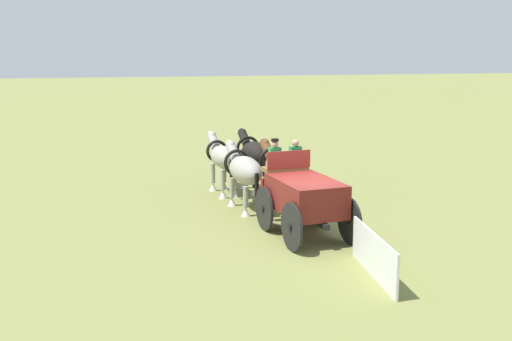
{
  "coord_description": "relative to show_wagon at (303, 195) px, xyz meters",
  "views": [
    {
      "loc": [
        -16.77,
        5.75,
        5.51
      ],
      "look_at": [
        4.38,
        0.4,
        1.2
      ],
      "focal_mm": 43.21,
      "sensor_mm": 36.0,
      "label": 1
    }
  ],
  "objects": [
    {
      "name": "draft_horse_lead_near",
      "position": [
        6.02,
        1.28,
        0.15
      ],
      "size": [
        2.98,
        1.05,
        2.26
      ],
      "color": "#9E998E",
      "rests_on": "ground"
    },
    {
      "name": "show_wagon",
      "position": [
        0.0,
        0.0,
        0.0
      ],
      "size": [
        5.75,
        2.23,
        2.76
      ],
      "color": "maroon",
      "rests_on": "ground"
    },
    {
      "name": "draft_horse_rear_off",
      "position": [
        3.55,
        -0.29,
        0.14
      ],
      "size": [
        2.99,
        1.14,
        2.24
      ],
      "color": "brown",
      "rests_on": "ground"
    },
    {
      "name": "draft_horse_lead_off",
      "position": [
        6.13,
        -0.02,
        0.2
      ],
      "size": [
        2.97,
        1.17,
        2.31
      ],
      "color": "black",
      "rests_on": "ground"
    },
    {
      "name": "sponsor_banner",
      "position": [
        -3.69,
        -0.6,
        -0.68
      ],
      "size": [
        3.19,
        0.38,
        1.1
      ],
      "primitive_type": "cube",
      "rotation": [
        0.0,
        0.0,
        -0.1
      ],
      "color": "silver",
      "rests_on": "ground"
    },
    {
      "name": "ground_plane",
      "position": [
        -0.17,
        -0.02,
        -1.23
      ],
      "size": [
        220.0,
        220.0,
        0.0
      ],
      "primitive_type": "plane",
      "color": "olive"
    },
    {
      "name": "draft_horse_rear_near",
      "position": [
        3.41,
        1.01,
        0.14
      ],
      "size": [
        3.19,
        1.17,
        2.24
      ],
      "color": "#9E998E",
      "rests_on": "ground"
    }
  ]
}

